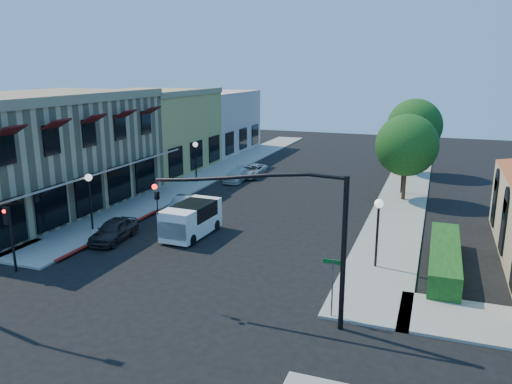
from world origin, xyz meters
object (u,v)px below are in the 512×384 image
(lamppost_right_far, at_px, (403,160))
(parked_car_b, at_px, (184,206))
(lamppost_left_near, at_px, (89,188))
(white_van, at_px, (191,218))
(lamppost_right_near, at_px, (378,216))
(street_tree_a, at_px, (407,145))
(parked_car_d, at_px, (252,171))
(parked_car_c, at_px, (237,175))
(lamppost_left_far, at_px, (196,152))
(street_name_sign, at_px, (333,279))
(secondary_signal, at_px, (9,227))
(signal_mast_arm, at_px, (288,221))
(street_tree_b, at_px, (415,126))
(parked_car_a, at_px, (114,230))

(lamppost_right_far, height_order, parked_car_b, lamppost_right_far)
(lamppost_left_near, relative_size, white_van, 0.81)
(lamppost_right_near, relative_size, lamppost_right_far, 1.00)
(lamppost_right_far, distance_m, white_van, 18.40)
(street_tree_a, bearing_deg, lamppost_right_near, -91.23)
(lamppost_left_near, xyz_separation_m, parked_car_d, (3.70, 18.00, -2.17))
(parked_car_c, distance_m, parked_car_d, 2.31)
(lamppost_left_far, relative_size, parked_car_b, 0.93)
(street_tree_a, height_order, parked_car_c, street_tree_a)
(street_name_sign, bearing_deg, secondary_signal, -177.07)
(secondary_signal, bearing_deg, signal_mast_arm, 0.37)
(lamppost_right_far, bearing_deg, street_name_sign, -92.63)
(street_tree_b, height_order, parked_car_a, street_tree_b)
(street_name_sign, bearing_deg, parked_car_b, 138.88)
(parked_car_c, bearing_deg, lamppost_right_far, 0.00)
(street_tree_a, height_order, lamppost_right_far, street_tree_a)
(street_tree_a, bearing_deg, lamppost_right_far, 98.53)
(street_tree_b, bearing_deg, parked_car_d, -156.19)
(signal_mast_arm, xyz_separation_m, white_van, (-8.24, 7.76, -2.98))
(street_name_sign, height_order, lamppost_right_far, lamppost_right_far)
(street_tree_a, relative_size, street_tree_b, 0.92)
(secondary_signal, bearing_deg, street_name_sign, 2.93)
(secondary_signal, height_order, lamppost_left_near, lamppost_left_near)
(lamppost_right_near, distance_m, parked_car_b, 14.43)
(signal_mast_arm, distance_m, parked_car_c, 25.22)
(street_tree_a, height_order, parked_car_a, street_tree_a)
(parked_car_b, xyz_separation_m, parked_car_c, (-0.55, 10.77, -0.08))
(street_tree_a, height_order, secondary_signal, street_tree_a)
(lamppost_right_near, relative_size, white_van, 0.81)
(street_name_sign, relative_size, lamppost_left_far, 0.70)
(secondary_signal, bearing_deg, parked_car_b, 74.90)
(street_tree_b, height_order, secondary_signal, street_tree_b)
(street_name_sign, relative_size, lamppost_right_far, 0.70)
(lamppost_right_near, xyz_separation_m, white_van, (-10.89, 1.26, -1.62))
(lamppost_left_far, xyz_separation_m, parked_car_d, (3.70, 4.00, -2.17))
(street_name_sign, distance_m, lamppost_left_far, 25.48)
(street_tree_a, distance_m, parked_car_c, 14.79)
(lamppost_right_near, relative_size, parked_car_c, 0.94)
(lamppost_left_near, bearing_deg, secondary_signal, -85.66)
(street_tree_b, bearing_deg, parked_car_b, -125.74)
(signal_mast_arm, xyz_separation_m, lamppost_right_near, (2.64, 6.50, -1.35))
(secondary_signal, distance_m, street_name_sign, 15.53)
(lamppost_right_near, relative_size, parked_car_a, 0.96)
(white_van, relative_size, parked_car_a, 1.19)
(lamppost_left_far, bearing_deg, parked_car_d, 47.23)
(secondary_signal, xyz_separation_m, parked_car_c, (2.58, 22.36, -1.77))
(street_name_sign, relative_size, white_van, 0.57)
(signal_mast_arm, xyz_separation_m, secondary_signal, (-13.86, -0.09, -1.77))
(street_name_sign, height_order, parked_car_b, street_name_sign)
(secondary_signal, bearing_deg, lamppost_left_near, 94.34)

